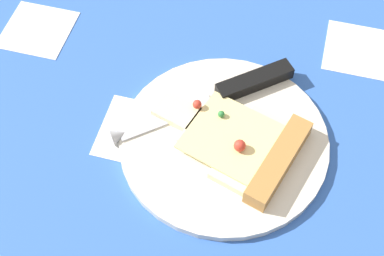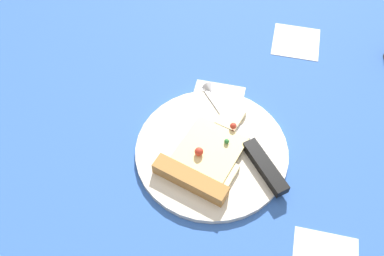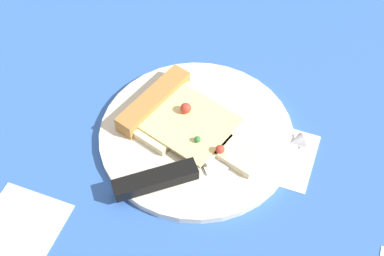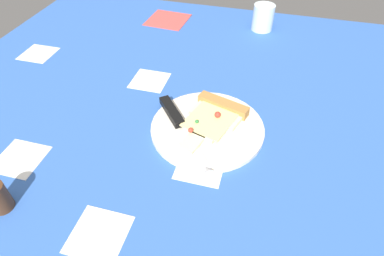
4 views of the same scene
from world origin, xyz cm
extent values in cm
cube|color=#3360B7|center=(0.00, 0.00, -1.50)|extent=(138.53, 138.53, 3.00)
cube|color=white|center=(-24.84, 8.69, -0.10)|extent=(9.00, 9.00, 0.20)
cube|color=white|center=(-6.42, -3.77, -0.10)|extent=(9.00, 9.00, 0.20)
cylinder|color=silver|center=(3.96, -2.71, 0.52)|extent=(24.63, 24.63, 1.03)
cube|color=beige|center=(7.78, -3.89, 1.53)|extent=(8.99, 12.28, 1.00)
cube|color=beige|center=(2.53, -2.26, 1.53)|extent=(7.48, 8.53, 1.00)
cube|color=beige|center=(-2.25, -0.78, 1.53)|extent=(6.03, 4.98, 1.00)
cube|color=#EDD88C|center=(4.92, -3.00, 2.18)|extent=(12.27, 11.75, 0.30)
cube|color=#B27A3D|center=(10.65, -4.78, 2.13)|extent=(6.03, 12.23, 2.20)
sphere|color=red|center=(6.06, -4.40, 3.03)|extent=(1.38, 1.38, 1.38)
sphere|color=red|center=(0.02, -0.23, 2.88)|extent=(1.09, 1.09, 1.09)
sphere|color=#2D7A38|center=(3.06, -0.54, 2.74)|extent=(0.81, 0.81, 0.81)
cube|color=silver|center=(-3.42, -1.61, 1.18)|extent=(10.53, 9.17, 0.30)
cone|color=silver|center=(-8.05, -5.42, 1.18)|extent=(2.82, 2.82, 2.00)
cube|color=black|center=(5.84, 6.02, 1.83)|extent=(9.12, 8.06, 1.60)
camera|label=1|loc=(8.84, -36.16, 54.59)|focal=50.50mm
camera|label=2|loc=(40.46, 2.11, 59.30)|focal=40.04mm
camera|label=3|loc=(-9.53, 34.94, 53.83)|focal=49.15mm
camera|label=4|loc=(-46.57, -12.93, 48.82)|focal=30.30mm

